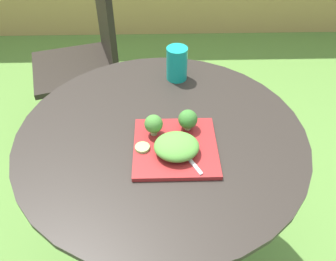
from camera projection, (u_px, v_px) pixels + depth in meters
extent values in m
plane|color=#568438|center=(163.00, 251.00, 1.55)|extent=(12.00, 12.00, 0.00)
cylinder|color=#28231E|center=(161.00, 134.00, 1.06)|extent=(0.89, 0.89, 0.02)
cylinder|color=#28231E|center=(163.00, 201.00, 1.30)|extent=(0.06, 0.06, 0.68)
cylinder|color=#28231E|center=(163.00, 249.00, 1.54)|extent=(0.44, 0.44, 0.04)
cube|color=black|center=(75.00, 68.00, 1.89)|extent=(0.55, 0.55, 0.03)
cube|color=black|center=(105.00, 21.00, 1.77)|extent=(0.15, 0.41, 0.45)
cylinder|color=black|center=(48.00, 88.00, 2.12)|extent=(0.02, 0.02, 0.43)
cylinder|color=black|center=(52.00, 124.00, 1.87)|extent=(0.02, 0.02, 0.43)
cylinder|color=black|center=(106.00, 78.00, 2.20)|extent=(0.02, 0.02, 0.43)
cylinder|color=black|center=(117.00, 111.00, 1.95)|extent=(0.02, 0.02, 0.43)
cube|color=maroon|center=(175.00, 147.00, 1.00)|extent=(0.24, 0.24, 0.01)
cylinder|color=#149989|center=(177.00, 64.00, 1.23)|extent=(0.08, 0.08, 0.12)
cylinder|color=#118275|center=(177.00, 68.00, 1.25)|extent=(0.07, 0.07, 0.09)
cube|color=silver|center=(191.00, 161.00, 0.94)|extent=(0.06, 0.10, 0.00)
cube|color=silver|center=(177.00, 144.00, 0.99)|extent=(0.04, 0.05, 0.00)
ellipsoid|color=#519338|center=(176.00, 146.00, 0.96)|extent=(0.13, 0.12, 0.05)
cylinder|color=#99B770|center=(187.00, 127.00, 1.04)|extent=(0.02, 0.02, 0.01)
sphere|color=#38752D|center=(188.00, 119.00, 1.02)|extent=(0.06, 0.06, 0.06)
cylinder|color=#99B770|center=(154.00, 132.00, 1.02)|extent=(0.02, 0.02, 0.02)
sphere|color=#427F33|center=(153.00, 124.00, 1.00)|extent=(0.05, 0.05, 0.05)
cylinder|color=#8EB766|center=(142.00, 147.00, 0.98)|extent=(0.04, 0.04, 0.01)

